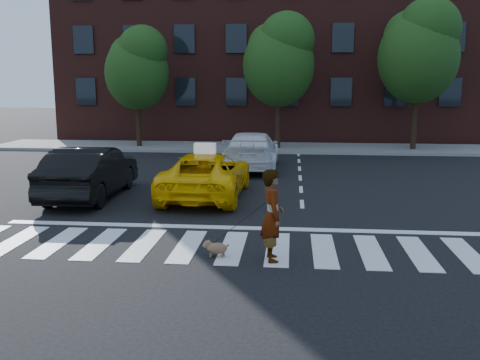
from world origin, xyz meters
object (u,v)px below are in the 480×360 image
object	(u,v)px
tree_left	(137,65)
black_sedan	(90,172)
taxi	(206,175)
dog	(215,248)
tree_mid	(279,57)
woman	(272,215)
tree_right	(419,48)
white_suv	(251,150)

from	to	relation	value
tree_left	black_sedan	world-z (taller)	tree_left
taxi	dog	xyz separation A→B (m)	(1.11, -5.79, -0.51)
tree_mid	dog	size ratio (longest dim) A/B	11.96
woman	tree_right	bearing A→B (deg)	-31.54
taxi	black_sedan	world-z (taller)	black_sedan
white_suv	woman	size ratio (longest dim) A/B	2.80
taxi	woman	xyz separation A→B (m)	(2.30, -5.91, 0.24)
white_suv	taxi	bearing A→B (deg)	79.63
taxi	dog	world-z (taller)	taxi
woman	dog	xyz separation A→B (m)	(-1.19, 0.12, -0.75)
taxi	woman	world-z (taller)	woman
tree_mid	white_suv	size ratio (longest dim) A/B	1.34
black_sedan	dog	distance (m)	7.15
tree_left	white_suv	xyz separation A→B (m)	(6.56, -6.16, -3.67)
taxi	white_suv	size ratio (longest dim) A/B	0.96
woman	black_sedan	bearing A→B (deg)	36.13
tree_right	taxi	xyz separation A→B (m)	(-8.93, -11.85, -4.56)
black_sedan	dog	world-z (taller)	black_sedan
white_suv	dog	bearing A→B (deg)	90.10
tree_mid	black_sedan	distance (m)	14.07
white_suv	tree_right	bearing A→B (deg)	-142.72
tree_left	dog	size ratio (longest dim) A/B	10.95
tree_mid	dog	world-z (taller)	tree_mid
black_sedan	tree_mid	bearing A→B (deg)	-115.55
dog	tree_mid	bearing A→B (deg)	98.79
tree_left	taxi	bearing A→B (deg)	-64.84
tree_right	taxi	size ratio (longest dim) A/B	1.51
taxi	dog	bearing A→B (deg)	102.06
tree_mid	white_suv	world-z (taller)	tree_mid
taxi	tree_mid	bearing A→B (deg)	-98.06
black_sedan	woman	distance (m)	8.04
tree_left	woman	bearing A→B (deg)	-66.11
tree_right	woman	xyz separation A→B (m)	(-6.64, -17.76, -4.32)
tree_right	dog	world-z (taller)	tree_right
tree_mid	tree_left	bearing A→B (deg)	180.00
taxi	dog	size ratio (longest dim) A/B	8.57
black_sedan	woman	world-z (taller)	woman
tree_right	black_sedan	distance (m)	18.11
tree_left	tree_right	distance (m)	14.52
taxi	white_suv	bearing A→B (deg)	-98.66
woman	taxi	bearing A→B (deg)	10.21
tree_mid	tree_right	bearing A→B (deg)	-0.00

